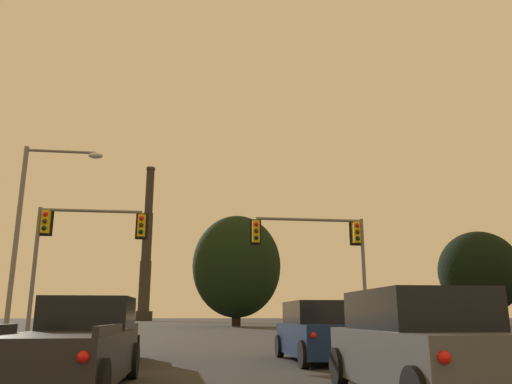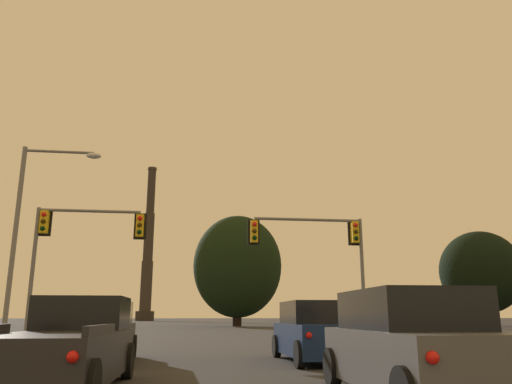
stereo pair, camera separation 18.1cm
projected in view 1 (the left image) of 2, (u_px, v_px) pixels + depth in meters
The scene contains 10 objects.
suv_left_lane_front at pixel (103, 333), 15.46m from camera, with size 2.29×4.97×1.86m.
suv_right_lane_front at pixel (319, 332), 15.80m from camera, with size 2.13×4.92×1.86m.
pickup_truck_left_lane_second at pixel (72, 348), 9.65m from camera, with size 2.24×5.53×1.82m.
suv_right_lane_second at pixel (420, 346), 8.71m from camera, with size 2.20×4.94×1.86m.
traffic_light_overhead_right at pixel (326, 247), 24.05m from camera, with size 5.75×0.50×6.05m.
traffic_light_overhead_left at pixel (74, 240), 22.73m from camera, with size 5.07×0.50×6.24m.
street_lamp at pixel (31, 221), 20.89m from camera, with size 3.32×0.36×8.53m.
smokestack at pixel (146, 258), 141.51m from camera, with size 5.13×5.13×44.12m.
treeline_left_mid at pixel (480, 272), 71.16m from camera, with size 11.64×10.48×13.28m.
treeline_right_mid at pixel (237, 266), 69.20m from camera, with size 12.21×10.99×15.15m.
Camera 1 is at (-0.73, 0.18, 1.40)m, focal length 35.00 mm.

